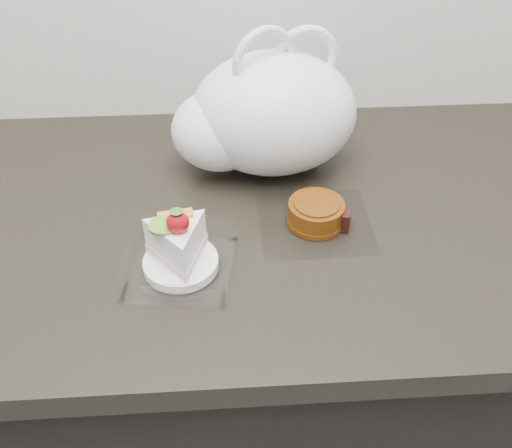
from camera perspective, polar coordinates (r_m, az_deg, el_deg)
counter at (r=1.22m, az=-2.69°, el=-15.34°), size 2.04×0.64×0.90m
cake_tray at (r=0.77m, az=-7.64°, el=-2.93°), size 0.16×0.16×0.11m
mooncake_wrap at (r=0.86m, az=6.10°, el=0.89°), size 0.17×0.16×0.04m
plastic_bag at (r=0.93m, az=0.72°, el=10.76°), size 0.34×0.28×0.25m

